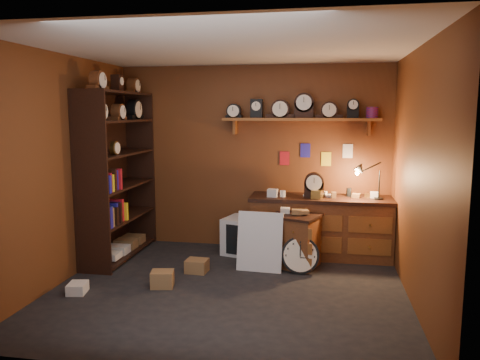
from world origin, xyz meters
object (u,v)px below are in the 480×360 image
shelving_unit (116,168)px  workbench (321,223)px  low_cabinet (294,238)px  big_round_clock (300,255)px

shelving_unit → workbench: size_ratio=1.30×
low_cabinet → big_round_clock: size_ratio=1.64×
workbench → shelving_unit: bearing=-170.1°
low_cabinet → big_round_clock: (0.09, -0.26, -0.15)m
big_round_clock → workbench: bearing=72.3°
shelving_unit → low_cabinet: size_ratio=3.29×
shelving_unit → low_cabinet: shelving_unit is taller
workbench → low_cabinet: bearing=-123.9°
shelving_unit → low_cabinet: (2.48, -0.01, -0.87)m
workbench → big_round_clock: (-0.25, -0.77, -0.24)m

